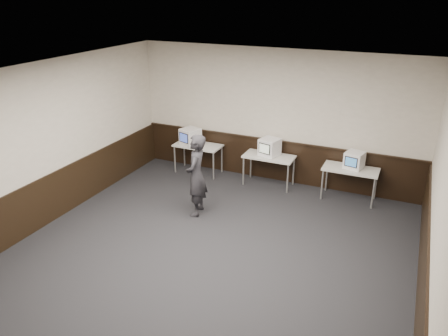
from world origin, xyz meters
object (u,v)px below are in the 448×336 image
Objects in this scene: emac_left at (190,137)px; emac_center at (270,147)px; desk_right at (351,171)px; desk_left at (198,147)px; desk_center at (269,159)px; emac_right at (354,160)px; person at (196,175)px.

emac_left is 2.08m from emac_center.
desk_right is at bearing 13.83° from emac_center.
desk_right is 4.00m from emac_left.
desk_left is 3.80m from desk_right.
desk_right is (1.90, 0.00, 0.00)m from desk_center.
emac_right is 3.50m from person.
desk_center and desk_right have the same top height.
desk_right is 2.28× the size of emac_center.
desk_left is 2.57× the size of emac_right.
desk_center is 1.96m from emac_right.
desk_center is 2.20m from person.
person reaches higher than desk_right.
emac_right is at bearing 113.16° from person.
desk_right is 1.93m from emac_center.
desk_left is 2.28× the size of emac_center.
emac_right is (1.96, 0.01, -0.02)m from emac_center.
person is at bearing -98.90° from emac_center.
person is (-2.80, -1.99, 0.20)m from desk_right.
person is at bearing -63.47° from desk_left.
desk_left is at bearing -164.06° from emac_center.
desk_right is 3.45m from person.
desk_right is 0.69× the size of person.
emac_center reaches higher than desk_center.
person is (-0.89, -2.03, -0.08)m from emac_center.
desk_left is 0.34m from emac_left.
emac_left is (-3.99, -0.05, 0.28)m from desk_right.
person reaches higher than emac_left.
desk_left and desk_right have the same top height.
desk_left is at bearing 180.00° from desk_right.
desk_left is 2.18× the size of emac_left.
desk_right is at bearing 112.99° from person.
desk_center is at bearing 20.67° from emac_left.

